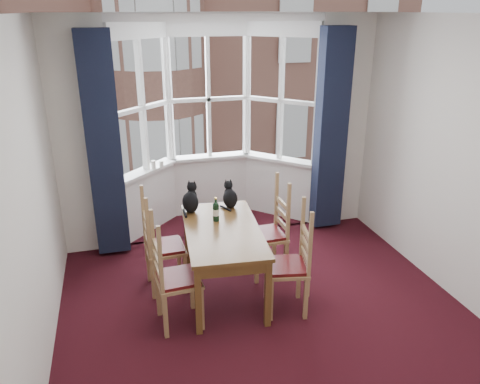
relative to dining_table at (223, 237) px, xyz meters
name	(u,v)px	position (x,y,z in m)	size (l,w,h in m)	color
floor	(278,336)	(0.32, -0.86, -0.65)	(4.50, 4.50, 0.00)	black
ceiling	(290,14)	(0.32, -0.86, 2.15)	(4.50, 4.50, 0.00)	white
wall_left	(20,224)	(-1.68, -0.86, 0.75)	(4.50, 4.50, 0.00)	silver
wall_back_pier_left	(83,141)	(-1.33, 1.39, 0.75)	(0.70, 0.12, 2.80)	silver
wall_back_pier_right	(341,124)	(1.97, 1.39, 0.75)	(0.70, 0.12, 2.80)	silver
bay_window	(213,123)	(0.32, 1.89, 0.75)	(2.76, 0.94, 2.80)	white
curtain_left	(104,148)	(-1.10, 1.21, 0.70)	(0.38, 0.22, 2.60)	#161B32
curtain_right	(331,132)	(1.74, 1.21, 0.70)	(0.38, 0.22, 2.60)	#161B32
dining_table	(223,237)	(0.00, 0.00, 0.00)	(0.87, 1.47, 0.74)	brown
chair_left_near	(168,282)	(-0.62, -0.42, -0.18)	(0.43, 0.45, 0.92)	#9D794C
chair_left_far	(157,249)	(-0.66, 0.24, -0.18)	(0.42, 0.44, 0.92)	#9D794C
chair_right_near	(296,267)	(0.62, -0.49, -0.18)	(0.47, 0.49, 0.92)	#9D794C
chair_right_far	(274,234)	(0.65, 0.25, -0.18)	(0.41, 0.43, 0.92)	#9D794C
cat_left	(191,200)	(-0.24, 0.53, 0.22)	(0.26, 0.29, 0.35)	black
cat_right	(230,197)	(0.22, 0.54, 0.21)	(0.17, 0.24, 0.31)	black
wine_bottle	(216,211)	(-0.02, 0.21, 0.21)	(0.07, 0.07, 0.26)	black
candle_tall	(153,165)	(-0.52, 1.74, 0.28)	(0.06, 0.06, 0.11)	white
candle_short	(161,164)	(-0.41, 1.77, 0.26)	(0.06, 0.06, 0.09)	white
street	(133,134)	(0.32, 31.39, -6.65)	(80.00, 80.00, 0.00)	#333335
tenement_building	(145,47)	(0.32, 13.15, 0.95)	(18.40, 7.80, 15.20)	#8E5949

